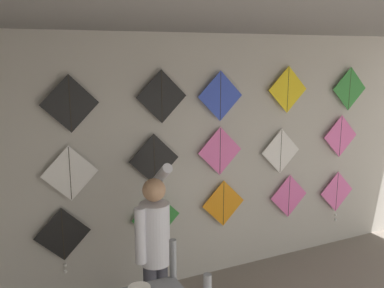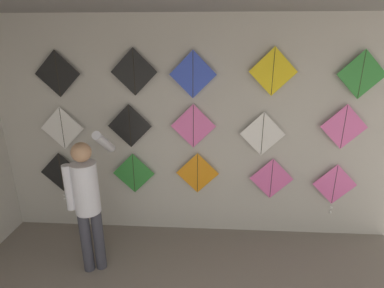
{
  "view_description": "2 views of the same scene",
  "coord_description": "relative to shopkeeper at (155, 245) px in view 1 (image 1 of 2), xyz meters",
  "views": [
    {
      "loc": [
        -2.38,
        -0.56,
        2.6
      ],
      "look_at": [
        -0.54,
        3.3,
        1.68
      ],
      "focal_mm": 40.0,
      "sensor_mm": 36.0,
      "label": 1
    },
    {
      "loc": [
        0.12,
        0.01,
        2.5
      ],
      "look_at": [
        -0.07,
        3.3,
        1.36
      ],
      "focal_mm": 28.0,
      "sensor_mm": 36.0,
      "label": 2
    }
  ],
  "objects": [
    {
      "name": "back_panel",
      "position": [
        1.16,
        0.86,
        0.48
      ],
      "size": [
        5.92,
        0.06,
        2.8
      ],
      "primitive_type": "cube",
      "color": "#BCB7AD",
      "rests_on": "ground"
    },
    {
      "name": "ceiling_slab",
      "position": [
        1.16,
        -0.97,
        1.9
      ],
      "size": [
        5.92,
        4.4,
        0.04
      ],
      "primitive_type": "cube",
      "color": "gray"
    },
    {
      "name": "shopkeeper",
      "position": [
        0.0,
        0.0,
        0.0
      ],
      "size": [
        0.4,
        0.62,
        1.64
      ],
      "rotation": [
        0.0,
        0.0,
        0.33
      ],
      "color": "#383842",
      "rests_on": "ground"
    },
    {
      "name": "kite_0",
      "position": [
        -0.68,
        0.77,
        -0.11
      ],
      "size": [
        0.55,
        0.04,
        0.69
      ],
      "color": "black"
    },
    {
      "name": "kite_1",
      "position": [
        0.31,
        0.77,
        -0.07
      ],
      "size": [
        0.55,
        0.01,
        0.55
      ],
      "color": "#338C38"
    },
    {
      "name": "kite_2",
      "position": [
        1.14,
        0.77,
        -0.05
      ],
      "size": [
        0.55,
        0.01,
        0.55
      ],
      "color": "orange"
    },
    {
      "name": "kite_3",
      "position": [
        2.09,
        0.77,
        -0.1
      ],
      "size": [
        0.55,
        0.01,
        0.55
      ],
      "color": "pink"
    },
    {
      "name": "kite_4",
      "position": [
        2.89,
        0.77,
        -0.18
      ],
      "size": [
        0.55,
        0.04,
        0.69
      ],
      "color": "pink"
    },
    {
      "name": "kite_5",
      "position": [
        -0.57,
        0.77,
        0.53
      ],
      "size": [
        0.55,
        0.01,
        0.55
      ],
      "color": "white"
    },
    {
      "name": "kite_6",
      "position": [
        0.3,
        0.77,
        0.57
      ],
      "size": [
        0.55,
        0.01,
        0.55
      ],
      "color": "black"
    },
    {
      "name": "kite_7",
      "position": [
        1.09,
        0.77,
        0.58
      ],
      "size": [
        0.55,
        0.01,
        0.55
      ],
      "color": "pink"
    },
    {
      "name": "kite_8",
      "position": [
        1.93,
        0.77,
        0.5
      ],
      "size": [
        0.55,
        0.01,
        0.55
      ],
      "color": "white"
    },
    {
      "name": "kite_9",
      "position": [
        2.89,
        0.77,
        0.6
      ],
      "size": [
        0.55,
        0.01,
        0.55
      ],
      "color": "pink"
    },
    {
      "name": "kite_10",
      "position": [
        -0.53,
        0.77,
        1.2
      ],
      "size": [
        0.55,
        0.01,
        0.55
      ],
      "color": "black"
    },
    {
      "name": "kite_11",
      "position": [
        0.39,
        0.77,
        1.23
      ],
      "size": [
        0.55,
        0.01,
        0.55
      ],
      "color": "black"
    },
    {
      "name": "kite_12",
      "position": [
        1.08,
        0.77,
        1.2
      ],
      "size": [
        0.55,
        0.01,
        0.55
      ],
      "color": "blue"
    },
    {
      "name": "kite_13",
      "position": [
        2.0,
        0.77,
        1.24
      ],
      "size": [
        0.55,
        0.01,
        0.55
      ],
      "color": "yellow"
    },
    {
      "name": "kite_14",
      "position": [
        2.98,
        0.77,
        1.22
      ],
      "size": [
        0.55,
        0.01,
        0.55
      ],
      "color": "#338C38"
    }
  ]
}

